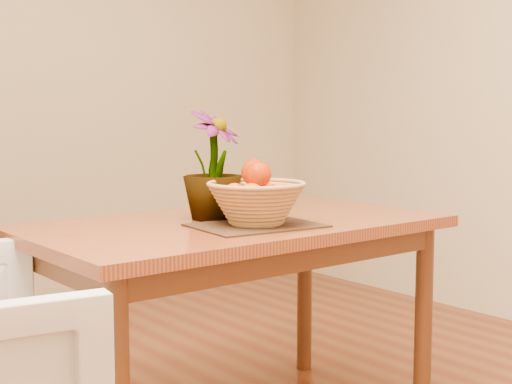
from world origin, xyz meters
TOP-DOWN VIEW (x-y plane):
  - wall_back at (0.00, 2.25)m, footprint 4.00×0.02m
  - table at (0.00, 0.30)m, footprint 1.40×0.80m
  - placemat at (-0.03, 0.15)m, footprint 0.42×0.34m
  - wicker_basket at (-0.03, 0.15)m, footprint 0.32×0.32m
  - orange_pile at (-0.03, 0.15)m, footprint 0.20×0.19m
  - potted_plant at (-0.04, 0.36)m, footprint 0.28×0.28m

SIDE VIEW (x-z plane):
  - table at x=0.00m, z-range 0.29..1.04m
  - placemat at x=-0.03m, z-range 0.75..0.76m
  - wicker_basket at x=-0.03m, z-range 0.75..0.89m
  - orange_pile at x=-0.03m, z-range 0.81..0.96m
  - potted_plant at x=-0.04m, z-range 0.75..1.13m
  - wall_back at x=0.00m, z-range 0.00..2.70m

